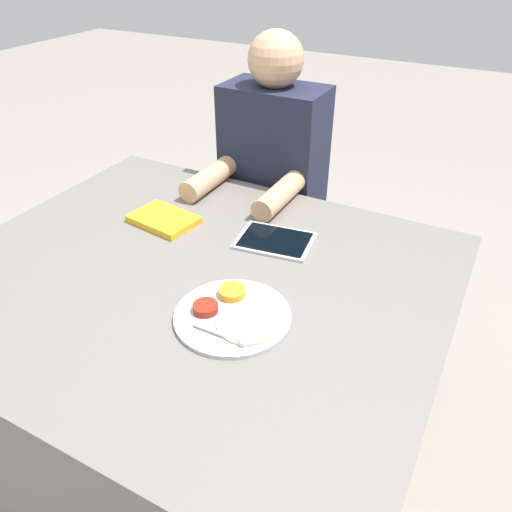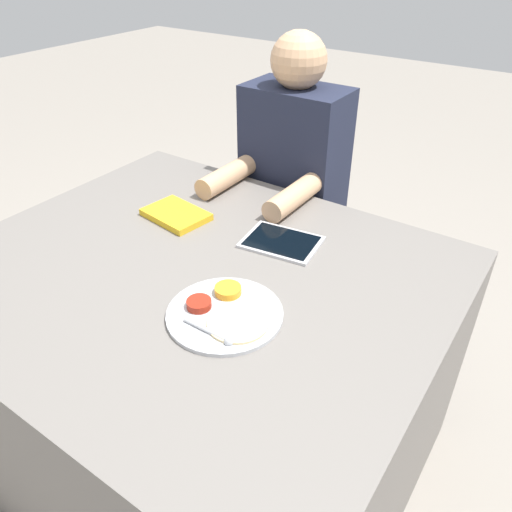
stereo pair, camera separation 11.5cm
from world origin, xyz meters
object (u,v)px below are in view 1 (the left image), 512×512
Objects in this scene: thali_tray at (233,315)px; tablet_device at (275,241)px; person_diner at (272,214)px; red_notebook at (164,220)px.

tablet_device is at bearing 99.78° from thali_tray.
person_diner reaches higher than thali_tray.
tablet_device is 0.18× the size of person_diner.
person_diner is (-0.27, 0.75, -0.18)m from thali_tray.
tablet_device is (-0.06, 0.33, -0.00)m from thali_tray.
person_diner is at bearing 75.17° from red_notebook.
thali_tray is 0.34m from tablet_device.
red_notebook is at bearing -170.61° from tablet_device.
red_notebook is at bearing -104.83° from person_diner.
thali_tray is 0.48m from red_notebook.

